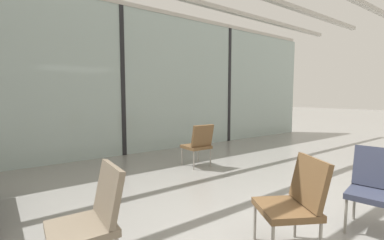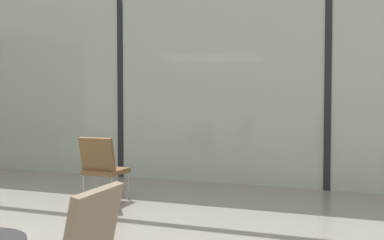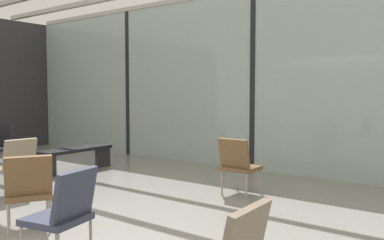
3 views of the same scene
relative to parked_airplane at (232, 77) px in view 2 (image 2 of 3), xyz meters
The scene contains 5 objects.
glass_curtain_wall 5.66m from the parked_airplane, 93.59° to the right, with size 14.00×0.08×3.54m, color #A3B7B2.
window_mullion_1 5.66m from the parked_airplane, 93.59° to the right, with size 0.10×0.12×3.54m, color black.
window_mullion_2 6.46m from the parked_airplane, 60.85° to the right, with size 0.10×0.12×3.54m, color black.
parked_airplane is the anchor object (origin of this frame).
lounge_chair_3 7.76m from the parked_airplane, 86.53° to the right, with size 0.48×0.53×0.87m.
Camera 2 is at (4.14, -2.11, 1.35)m, focal length 44.29 mm.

